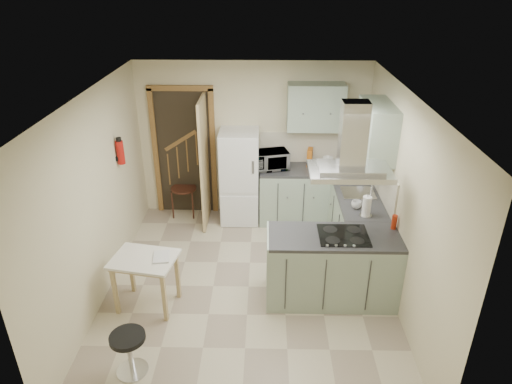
{
  "coord_description": "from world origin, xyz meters",
  "views": [
    {
      "loc": [
        0.2,
        -4.76,
        3.72
      ],
      "look_at": [
        0.09,
        0.45,
        1.15
      ],
      "focal_mm": 32.0,
      "sensor_mm": 36.0,
      "label": 1
    }
  ],
  "objects_px": {
    "extractor_hood": "(350,172)",
    "microwave": "(271,160)",
    "drop_leaf_table": "(147,282)",
    "peninsula": "(332,267)",
    "fridge": "(240,177)",
    "stool": "(130,353)",
    "bentwood_chair": "(184,188)"
  },
  "relations": [
    {
      "from": "fridge",
      "to": "extractor_hood",
      "type": "bearing_deg",
      "value": -56.21
    },
    {
      "from": "bentwood_chair",
      "to": "stool",
      "type": "bearing_deg",
      "value": -89.19
    },
    {
      "from": "extractor_hood",
      "to": "drop_leaf_table",
      "type": "relative_size",
      "value": 1.23
    },
    {
      "from": "stool",
      "to": "extractor_hood",
      "type": "bearing_deg",
      "value": 28.27
    },
    {
      "from": "fridge",
      "to": "microwave",
      "type": "height_order",
      "value": "fridge"
    },
    {
      "from": "stool",
      "to": "drop_leaf_table",
      "type": "bearing_deg",
      "value": 93.32
    },
    {
      "from": "peninsula",
      "to": "microwave",
      "type": "height_order",
      "value": "microwave"
    },
    {
      "from": "extractor_hood",
      "to": "stool",
      "type": "xyz_separation_m",
      "value": [
        -2.27,
        -1.22,
        -1.48
      ]
    },
    {
      "from": "peninsula",
      "to": "stool",
      "type": "height_order",
      "value": "peninsula"
    },
    {
      "from": "fridge",
      "to": "stool",
      "type": "distance_m",
      "value": 3.37
    },
    {
      "from": "fridge",
      "to": "drop_leaf_table",
      "type": "distance_m",
      "value": 2.43
    },
    {
      "from": "fridge",
      "to": "stool",
      "type": "height_order",
      "value": "fridge"
    },
    {
      "from": "peninsula",
      "to": "fridge",
      "type": "bearing_deg",
      "value": 121.74
    },
    {
      "from": "bentwood_chair",
      "to": "peninsula",
      "type": "bearing_deg",
      "value": -43.58
    },
    {
      "from": "extractor_hood",
      "to": "fridge",
      "type": "bearing_deg",
      "value": 123.79
    },
    {
      "from": "microwave",
      "to": "stool",
      "type": "bearing_deg",
      "value": -128.82
    },
    {
      "from": "extractor_hood",
      "to": "bentwood_chair",
      "type": "height_order",
      "value": "extractor_hood"
    },
    {
      "from": "extractor_hood",
      "to": "microwave",
      "type": "relative_size",
      "value": 1.74
    },
    {
      "from": "stool",
      "to": "fridge",
      "type": "bearing_deg",
      "value": 73.57
    },
    {
      "from": "fridge",
      "to": "bentwood_chair",
      "type": "xyz_separation_m",
      "value": [
        -0.94,
        0.14,
        -0.28
      ]
    },
    {
      "from": "peninsula",
      "to": "microwave",
      "type": "relative_size",
      "value": 3.0
    },
    {
      "from": "bentwood_chair",
      "to": "microwave",
      "type": "bearing_deg",
      "value": -4.85
    },
    {
      "from": "peninsula",
      "to": "microwave",
      "type": "xyz_separation_m",
      "value": [
        -0.73,
        1.98,
        0.59
      ]
    },
    {
      "from": "extractor_hood",
      "to": "drop_leaf_table",
      "type": "distance_m",
      "value": 2.71
    },
    {
      "from": "peninsula",
      "to": "drop_leaf_table",
      "type": "height_order",
      "value": "peninsula"
    },
    {
      "from": "drop_leaf_table",
      "to": "bentwood_chair",
      "type": "xyz_separation_m",
      "value": [
        0.07,
        2.32,
        0.12
      ]
    },
    {
      "from": "peninsula",
      "to": "extractor_hood",
      "type": "xyz_separation_m",
      "value": [
        0.1,
        0.0,
        1.27
      ]
    },
    {
      "from": "extractor_hood",
      "to": "peninsula",
      "type": "bearing_deg",
      "value": 180.0
    },
    {
      "from": "drop_leaf_table",
      "to": "bentwood_chair",
      "type": "relative_size",
      "value": 0.78
    },
    {
      "from": "extractor_hood",
      "to": "drop_leaf_table",
      "type": "xyz_separation_m",
      "value": [
        -2.33,
        -0.2,
        -1.38
      ]
    },
    {
      "from": "extractor_hood",
      "to": "bentwood_chair",
      "type": "xyz_separation_m",
      "value": [
        -2.26,
        2.12,
        -1.25
      ]
    },
    {
      "from": "extractor_hood",
      "to": "stool",
      "type": "relative_size",
      "value": 1.88
    }
  ]
}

